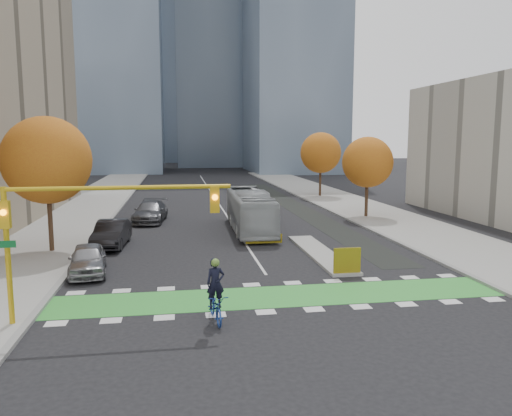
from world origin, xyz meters
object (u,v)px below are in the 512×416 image
object	(u,v)px
parked_car_a	(88,259)
parked_car_c	(150,212)
tree_east_far	(321,153)
traffic_signal_west	(80,217)
bus	(250,210)
tree_west	(47,160)
cyclist	(216,301)
parked_car_b	(111,234)
hazard_board	(347,260)
tree_east_near	(368,162)

from	to	relation	value
parked_car_a	parked_car_c	distance (m)	16.21
tree_east_far	parked_car_a	bearing A→B (deg)	-124.46
tree_east_far	traffic_signal_west	distance (m)	43.61
parked_car_a	parked_car_c	bearing A→B (deg)	74.49
parked_car_a	bus	bearing A→B (deg)	39.76
tree_west	cyclist	size ratio (longest dim) A/B	3.36
traffic_signal_west	parked_car_c	xyz separation A→B (m)	(1.29, 23.22, -3.18)
tree_east_far	parked_car_a	world-z (taller)	tree_east_far
tree_west	parked_car_b	size ratio (longest dim) A/B	1.60
hazard_board	parked_car_a	world-z (taller)	parked_car_a
parked_car_a	tree_east_far	bearing A→B (deg)	48.40
tree_west	parked_car_b	bearing A→B (deg)	19.98
tree_east_near	parked_car_a	xyz separation A→B (m)	(-21.00, -15.33, -4.10)
parked_car_c	tree_east_far	bearing A→B (deg)	44.96
tree_west	parked_car_c	size ratio (longest dim) A/B	1.40
cyclist	traffic_signal_west	bearing A→B (deg)	166.79
hazard_board	parked_car_c	distance (m)	21.35
cyclist	parked_car_b	size ratio (longest dim) A/B	0.48
hazard_board	parked_car_b	world-z (taller)	parked_car_b
tree_east_far	parked_car_a	size ratio (longest dim) A/B	1.71
traffic_signal_west	parked_car_a	xyz separation A→B (m)	(-1.07, 7.19, -3.27)
tree_west	traffic_signal_west	distance (m)	13.25
tree_east_far	parked_car_c	size ratio (longest dim) A/B	1.30
hazard_board	cyclist	world-z (taller)	cyclist
traffic_signal_west	hazard_board	bearing A→B (deg)	21.55
tree_east_far	parked_car_b	bearing A→B (deg)	-130.45
cyclist	bus	size ratio (longest dim) A/B	0.22
tree_west	traffic_signal_west	xyz separation A→B (m)	(4.07, -12.51, -1.58)
tree_east_near	parked_car_c	size ratio (longest dim) A/B	1.20
hazard_board	parked_car_b	distance (m)	15.51
tree_east_near	cyclist	world-z (taller)	tree_east_near
traffic_signal_west	bus	world-z (taller)	traffic_signal_west
tree_west	bus	distance (m)	14.62
tree_west	parked_car_a	xyz separation A→B (m)	(3.00, -5.33, -4.85)
parked_car_a	tree_east_near	bearing A→B (deg)	28.99
cyclist	tree_east_near	bearing A→B (deg)	50.38
tree_east_near	parked_car_c	bearing A→B (deg)	177.82
hazard_board	tree_east_near	size ratio (longest dim) A/B	0.20
tree_east_far	bus	xyz separation A→B (m)	(-11.51, -20.66, -3.69)
traffic_signal_west	bus	xyz separation A→B (m)	(8.92, 17.85, -2.49)
tree_east_far	cyclist	xyz separation A→B (m)	(-15.55, -39.08, -4.42)
hazard_board	traffic_signal_west	size ratio (longest dim) A/B	0.16
tree_west	tree_east_near	size ratio (longest dim) A/B	1.16
bus	tree_east_near	bearing A→B (deg)	24.27
traffic_signal_west	parked_car_b	bearing A→B (deg)	92.86
hazard_board	tree_east_far	bearing A→B (deg)	75.88
traffic_signal_west	bus	distance (m)	20.11
cyclist	parked_car_a	distance (m)	9.78
tree_east_near	cyclist	distance (m)	27.85
tree_east_near	traffic_signal_west	world-z (taller)	tree_east_near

